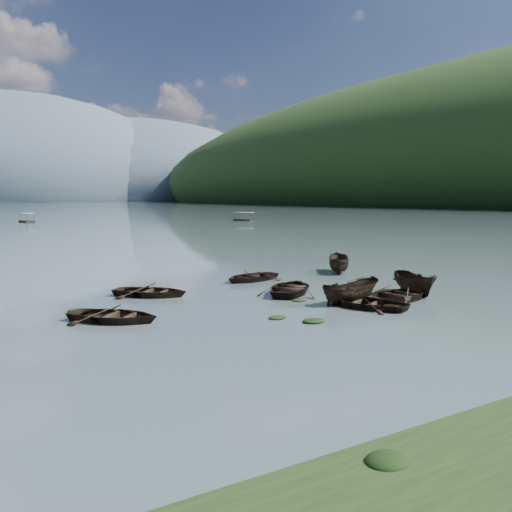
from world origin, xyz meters
TOP-DOWN VIEW (x-y plane):
  - ground_plane at (0.00, 0.00)m, footprint 2400.00×2400.00m
  - haze_mtn_c at (140.00, 900.00)m, footprint 520.00×520.00m
  - haze_mtn_d at (320.00, 900.00)m, footprint 520.00×520.00m
  - rowboat_0 at (-12.06, 6.09)m, footprint 5.50×5.63m
  - rowboat_1 at (0.01, 7.96)m, footprint 6.24×6.16m
  - rowboat_2 at (0.86, 3.40)m, footprint 4.16×1.70m
  - rowboat_3 at (0.77, 1.91)m, footprint 4.63×5.31m
  - rowboat_4 at (3.87, 2.57)m, footprint 5.43×4.14m
  - rowboat_5 at (6.30, 3.50)m, footprint 2.93×4.54m
  - rowboat_6 at (-7.81, 11.77)m, footprint 5.58×5.60m
  - rowboat_7 at (0.76, 13.86)m, footprint 5.28×4.31m
  - rowboat_8 at (9.06, 13.87)m, footprint 3.91×4.32m
  - weed_clump_0 at (-4.00, 0.64)m, footprint 1.15×0.94m
  - weed_clump_1 at (-5.00, 2.29)m, footprint 0.93×0.75m
  - weed_clump_2 at (2.78, 4.23)m, footprint 1.14×0.91m
  - weed_clump_3 at (7.85, 9.77)m, footprint 0.96×0.81m
  - weed_clump_4 at (9.54, 5.57)m, footprint 1.12×0.89m
  - weed_clump_5 at (-12.93, 9.58)m, footprint 0.90×0.73m
  - weed_clump_6 at (-1.18, 5.50)m, footprint 0.91×0.76m
  - weed_clump_7 at (10.25, 8.49)m, footprint 1.02×0.81m
  - pontoon_centre at (6.72, 123.56)m, footprint 2.86×5.56m
  - pontoon_right at (54.98, 102.86)m, footprint 4.09×5.70m

SIDE VIEW (x-z plane):
  - ground_plane at x=0.00m, z-range 0.00..0.00m
  - haze_mtn_c at x=140.00m, z-range -130.00..130.00m
  - haze_mtn_d at x=320.00m, z-range -110.00..110.00m
  - rowboat_0 at x=-12.06m, z-range -0.48..0.48m
  - rowboat_1 at x=0.01m, z-range -0.53..0.53m
  - rowboat_2 at x=0.86m, z-range -0.79..0.79m
  - rowboat_3 at x=0.77m, z-range -0.46..0.46m
  - rowboat_4 at x=3.87m, z-range -0.52..0.52m
  - rowboat_5 at x=6.30m, z-range -0.82..0.82m
  - rowboat_6 at x=-7.81m, z-range -0.48..0.48m
  - rowboat_7 at x=0.76m, z-range -0.48..0.48m
  - rowboat_8 at x=9.06m, z-range -0.82..0.82m
  - weed_clump_0 at x=-4.00m, z-range -0.13..0.13m
  - weed_clump_1 at x=-5.00m, z-range -0.10..0.10m
  - weed_clump_2 at x=2.78m, z-range -0.12..0.12m
  - weed_clump_3 at x=7.85m, z-range -0.11..0.11m
  - weed_clump_4 at x=9.54m, z-range -0.12..0.12m
  - weed_clump_5 at x=-12.93m, z-range -0.10..0.10m
  - weed_clump_6 at x=-1.18m, z-range -0.10..0.10m
  - weed_clump_7 at x=10.25m, z-range -0.11..0.11m
  - pontoon_centre at x=6.72m, z-range -1.02..1.02m
  - pontoon_right at x=54.98m, z-range -1.01..1.01m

